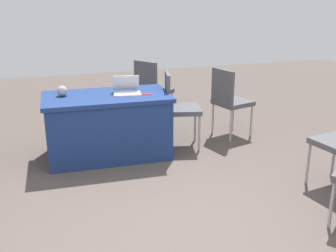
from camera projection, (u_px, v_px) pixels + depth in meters
name	position (u px, v px, depth m)	size (l,w,h in m)	color
ground_plane	(188.00, 228.00, 3.50)	(14.40, 14.40, 0.00)	#4C423D
table_foreground	(108.00, 125.00, 4.93)	(1.54, 0.90, 0.77)	navy
chair_near_front	(229.00, 98.00, 5.54)	(0.54, 0.54, 0.96)	#9E9993
chair_tucked_left	(177.00, 104.00, 5.17)	(0.53, 0.53, 0.98)	#9E9993
chair_aisle	(151.00, 87.00, 6.09)	(0.61, 0.61, 0.98)	#9E9993
laptop_silver	(127.00, 90.00, 4.87)	(0.36, 0.34, 0.21)	silver
yarn_ball	(62.00, 91.00, 4.74)	(0.12, 0.12, 0.12)	gray
scissors_red	(144.00, 94.00, 4.83)	(0.18, 0.04, 0.01)	red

